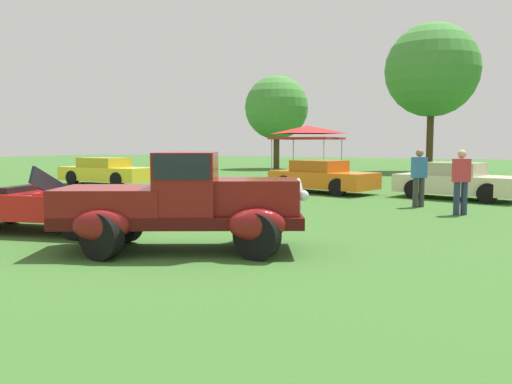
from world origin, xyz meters
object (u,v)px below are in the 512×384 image
object	(u,v)px
spectator_near_truck	(419,176)
spectator_between_cars	(461,180)
show_car_orange	(321,177)
canopy_tent_left_field	(308,132)
show_car_cream	(457,181)
neighbor_convertible	(44,204)
show_car_yellow	(106,171)
feature_pickup_truck	(183,201)

from	to	relation	value
spectator_near_truck	spectator_between_cars	xyz separation A→B (m)	(1.26, -1.23, 0.00)
show_car_orange	canopy_tent_left_field	distance (m)	5.56
show_car_orange	show_car_cream	xyz separation A→B (m)	(4.80, -0.05, -0.00)
neighbor_convertible	spectator_near_truck	distance (m)	10.11
show_car_orange	spectator_near_truck	size ratio (longest dim) A/B	2.57
spectator_near_truck	canopy_tent_left_field	size ratio (longest dim) A/B	0.59
neighbor_convertible	show_car_yellow	distance (m)	12.53
neighbor_convertible	show_car_cream	xyz separation A→B (m)	(7.06, 10.74, 0.02)
show_car_cream	show_car_orange	bearing A→B (deg)	179.35
show_car_yellow	canopy_tent_left_field	distance (m)	9.53
show_car_cream	spectator_near_truck	world-z (taller)	spectator_near_truck
show_car_orange	spectator_near_truck	bearing A→B (deg)	-35.58
show_car_orange	spectator_near_truck	xyz separation A→B (m)	(4.06, -2.90, 0.31)
spectator_near_truck	canopy_tent_left_field	bearing A→B (deg)	130.56
feature_pickup_truck	spectator_near_truck	size ratio (longest dim) A/B	2.56
show_car_orange	spectator_between_cars	xyz separation A→B (m)	(5.32, -4.13, 0.31)
neighbor_convertible	canopy_tent_left_field	size ratio (longest dim) A/B	1.62
spectator_between_cars	canopy_tent_left_field	world-z (taller)	canopy_tent_left_field
spectator_between_cars	show_car_cream	bearing A→B (deg)	97.25
show_car_yellow	canopy_tent_left_field	xyz separation A→B (m)	(7.52, 5.56, 1.82)
show_car_cream	spectator_near_truck	bearing A→B (deg)	-104.66
show_car_cream	feature_pickup_truck	bearing A→B (deg)	-106.39
spectator_near_truck	canopy_tent_left_field	xyz separation A→B (m)	(-6.48, 7.57, 1.51)
feature_pickup_truck	show_car_cream	size ratio (longest dim) A/B	1.01
neighbor_convertible	show_car_orange	xyz separation A→B (m)	(2.26, 10.80, 0.02)
spectator_near_truck	show_car_orange	bearing A→B (deg)	144.42
show_car_yellow	canopy_tent_left_field	world-z (taller)	canopy_tent_left_field
show_car_cream	spectator_near_truck	xyz separation A→B (m)	(-0.75, -2.85, 0.31)
show_car_orange	canopy_tent_left_field	world-z (taller)	canopy_tent_left_field
show_car_orange	canopy_tent_left_field	xyz separation A→B (m)	(-2.42, 4.67, 1.82)
feature_pickup_truck	neighbor_convertible	world-z (taller)	feature_pickup_truck
canopy_tent_left_field	show_car_yellow	bearing A→B (deg)	-143.49
show_car_yellow	spectator_between_cars	xyz separation A→B (m)	(15.26, -3.24, 0.31)
feature_pickup_truck	canopy_tent_left_field	distance (m)	16.35
feature_pickup_truck	neighbor_convertible	distance (m)	3.83
feature_pickup_truck	spectator_near_truck	bearing A→B (deg)	73.01
show_car_orange	canopy_tent_left_field	bearing A→B (deg)	117.42
show_car_yellow	show_car_cream	size ratio (longest dim) A/B	1.07
feature_pickup_truck	canopy_tent_left_field	size ratio (longest dim) A/B	1.51
feature_pickup_truck	show_car_cream	bearing A→B (deg)	73.61
feature_pickup_truck	spectator_between_cars	distance (m)	7.93
neighbor_convertible	show_car_orange	size ratio (longest dim) A/B	1.07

